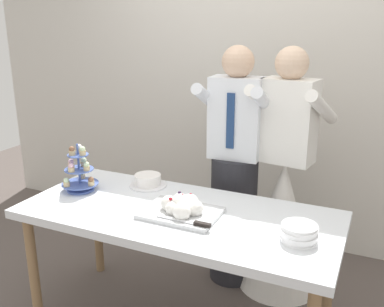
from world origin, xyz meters
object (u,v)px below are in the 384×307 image
Objects in this scene: main_cake_tray at (182,208)px; plate_stack at (299,233)px; dessert_table at (178,223)px; round_cake at (148,181)px; person_groom at (234,181)px; cupcake_stand at (79,172)px; person_bride at (282,209)px.

main_cake_tray is 2.40× the size of plate_stack.
main_cake_tray is at bearing -43.37° from dessert_table.
plate_stack is 0.76× the size of round_cake.
main_cake_tray is 0.26× the size of person_groom.
dessert_table is 5.90× the size of cupcake_stand.
main_cake_tray reaches higher than dessert_table.
person_groom reaches higher than plate_stack.
person_groom is at bearing 128.66° from plate_stack.
round_cake is (0.35, 0.24, -0.08)m from cupcake_stand.
main_cake_tray is at bearing -95.33° from person_groom.
dessert_table is 0.73m from cupcake_stand.
cupcake_stand reaches higher than plate_stack.
plate_stack reaches higher than round_cake.
person_groom is (0.07, 0.70, -0.07)m from main_cake_tray.
plate_stack is 0.93m from person_groom.
dessert_table is at bearing 174.09° from plate_stack.
plate_stack is (1.39, -0.10, -0.08)m from cupcake_stand.
person_bride reaches higher than plate_stack.
dessert_table is 4.14× the size of main_cake_tray.
cupcake_stand is 1.68× the size of plate_stack.
dessert_table is 7.50× the size of round_cake.
round_cake is 0.14× the size of person_groom.
person_groom is 0.37m from person_bride.
person_bride is at bearing 107.87° from plate_stack.
round_cake is at bearing 141.93° from main_cake_tray.
round_cake is at bearing 162.05° from plate_stack.
person_bride is (0.40, 0.74, -0.24)m from main_cake_tray.
person_groom is (0.11, 0.66, 0.05)m from dessert_table.
cupcake_stand is (-0.70, 0.02, 0.19)m from dessert_table.
person_bride is at bearing 28.94° from round_cake.
cupcake_stand is 1.36m from person_bride.
plate_stack is at bearing -5.91° from dessert_table.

